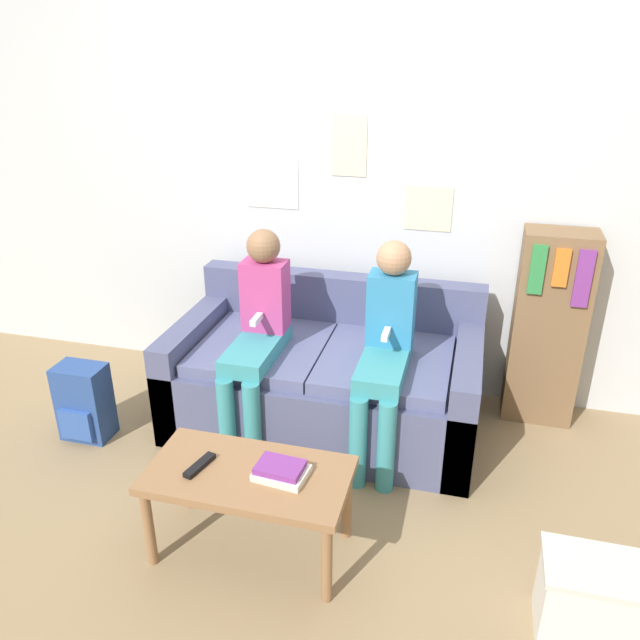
{
  "coord_description": "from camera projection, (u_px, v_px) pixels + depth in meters",
  "views": [
    {
      "loc": [
        0.75,
        -2.44,
        2.07
      ],
      "look_at": [
        0.0,
        0.44,
        0.71
      ],
      "focal_mm": 35.0,
      "sensor_mm": 36.0,
      "label": 1
    }
  ],
  "objects": [
    {
      "name": "ground_plane",
      "position": [
        298.0,
        480.0,
        3.18
      ],
      "size": [
        10.0,
        10.0,
        0.0
      ],
      "primitive_type": "plane",
      "color": "#937A56"
    },
    {
      "name": "wall_back",
      "position": [
        350.0,
        180.0,
        3.63
      ],
      "size": [
        8.0,
        0.06,
        2.6
      ],
      "color": "silver",
      "rests_on": "ground_plane"
    },
    {
      "name": "couch",
      "position": [
        326.0,
        379.0,
        3.57
      ],
      "size": [
        1.7,
        0.92,
        0.78
      ],
      "color": "#4C5175",
      "rests_on": "ground_plane"
    },
    {
      "name": "coffee_table",
      "position": [
        249.0,
        482.0,
        2.61
      ],
      "size": [
        0.85,
        0.45,
        0.42
      ],
      "color": "#8E6642",
      "rests_on": "ground_plane"
    },
    {
      "name": "person_left",
      "position": [
        258.0,
        329.0,
        3.31
      ],
      "size": [
        0.24,
        0.61,
        1.16
      ],
      "color": "teal",
      "rests_on": "ground_plane"
    },
    {
      "name": "person_right",
      "position": [
        386.0,
        344.0,
        3.15
      ],
      "size": [
        0.24,
        0.61,
        1.15
      ],
      "color": "teal",
      "rests_on": "ground_plane"
    },
    {
      "name": "tv_remote",
      "position": [
        200.0,
        465.0,
        2.61
      ],
      "size": [
        0.08,
        0.17,
        0.02
      ],
      "rotation": [
        0.0,
        0.0,
        -0.25
      ],
      "color": "black",
      "rests_on": "coffee_table"
    },
    {
      "name": "book_stack",
      "position": [
        281.0,
        471.0,
        2.55
      ],
      "size": [
        0.23,
        0.18,
        0.06
      ],
      "color": "silver",
      "rests_on": "coffee_table"
    },
    {
      "name": "bookshelf",
      "position": [
        548.0,
        328.0,
        3.51
      ],
      "size": [
        0.39,
        0.26,
        1.13
      ],
      "color": "brown",
      "rests_on": "ground_plane"
    },
    {
      "name": "storage_box",
      "position": [
        593.0,
        601.0,
        2.29
      ],
      "size": [
        0.4,
        0.27,
        0.34
      ],
      "color": "silver",
      "rests_on": "ground_plane"
    },
    {
      "name": "backpack",
      "position": [
        84.0,
        403.0,
        3.45
      ],
      "size": [
        0.27,
        0.21,
        0.44
      ],
      "color": "#284789",
      "rests_on": "ground_plane"
    }
  ]
}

